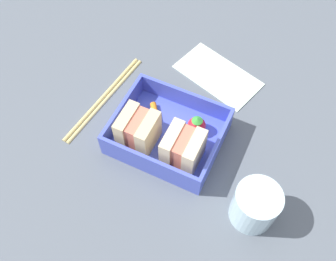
{
  "coord_description": "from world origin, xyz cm",
  "views": [
    {
      "loc": [
        -14.08,
        29.54,
        55.44
      ],
      "look_at": [
        0.0,
        0.0,
        2.7
      ],
      "focal_mm": 40.0,
      "sensor_mm": 36.0,
      "label": 1
    }
  ],
  "objects_px": {
    "chopstick_pair": "(104,97)",
    "sandwich_left": "(183,148)",
    "carrot_stick_far_left": "(155,114)",
    "drinking_glass": "(255,206)",
    "folded_napkin": "(218,75)",
    "sandwich_center_left": "(138,130)",
    "strawberry_far_left": "(197,125)"
  },
  "relations": [
    {
      "from": "sandwich_center_left",
      "to": "folded_napkin",
      "type": "bearing_deg",
      "value": -108.32
    },
    {
      "from": "sandwich_center_left",
      "to": "chopstick_pair",
      "type": "bearing_deg",
      "value": -28.56
    },
    {
      "from": "sandwich_center_left",
      "to": "strawberry_far_left",
      "type": "xyz_separation_m",
      "value": [
        -0.08,
        -0.06,
        -0.01
      ]
    },
    {
      "from": "strawberry_far_left",
      "to": "sandwich_left",
      "type": "bearing_deg",
      "value": 90.35
    },
    {
      "from": "carrot_stick_far_left",
      "to": "strawberry_far_left",
      "type": "bearing_deg",
      "value": -177.42
    },
    {
      "from": "sandwich_left",
      "to": "folded_napkin",
      "type": "distance_m",
      "value": 0.2
    },
    {
      "from": "chopstick_pair",
      "to": "folded_napkin",
      "type": "height_order",
      "value": "chopstick_pair"
    },
    {
      "from": "folded_napkin",
      "to": "strawberry_far_left",
      "type": "bearing_deg",
      "value": 95.63
    },
    {
      "from": "sandwich_center_left",
      "to": "folded_napkin",
      "type": "distance_m",
      "value": 0.21
    },
    {
      "from": "carrot_stick_far_left",
      "to": "drinking_glass",
      "type": "bearing_deg",
      "value": 156.23
    },
    {
      "from": "folded_napkin",
      "to": "carrot_stick_far_left",
      "type": "bearing_deg",
      "value": 66.4
    },
    {
      "from": "carrot_stick_far_left",
      "to": "sandwich_left",
      "type": "bearing_deg",
      "value": 144.7
    },
    {
      "from": "sandwich_left",
      "to": "folded_napkin",
      "type": "height_order",
      "value": "sandwich_left"
    },
    {
      "from": "folded_napkin",
      "to": "drinking_glass",
      "type": "bearing_deg",
      "value": 121.91
    },
    {
      "from": "sandwich_left",
      "to": "drinking_glass",
      "type": "xyz_separation_m",
      "value": [
        -0.13,
        0.04,
        -0.01
      ]
    },
    {
      "from": "carrot_stick_far_left",
      "to": "chopstick_pair",
      "type": "height_order",
      "value": "carrot_stick_far_left"
    },
    {
      "from": "sandwich_left",
      "to": "sandwich_center_left",
      "type": "relative_size",
      "value": 1.0
    },
    {
      "from": "strawberry_far_left",
      "to": "carrot_stick_far_left",
      "type": "height_order",
      "value": "strawberry_far_left"
    },
    {
      "from": "strawberry_far_left",
      "to": "chopstick_pair",
      "type": "height_order",
      "value": "strawberry_far_left"
    },
    {
      "from": "sandwich_center_left",
      "to": "chopstick_pair",
      "type": "relative_size",
      "value": 0.29
    },
    {
      "from": "carrot_stick_far_left",
      "to": "sandwich_center_left",
      "type": "bearing_deg",
      "value": 87.01
    },
    {
      "from": "sandwich_left",
      "to": "folded_napkin",
      "type": "bearing_deg",
      "value": -85.91
    },
    {
      "from": "sandwich_left",
      "to": "chopstick_pair",
      "type": "bearing_deg",
      "value": -17.09
    },
    {
      "from": "chopstick_pair",
      "to": "sandwich_left",
      "type": "bearing_deg",
      "value": 162.91
    },
    {
      "from": "sandwich_left",
      "to": "strawberry_far_left",
      "type": "bearing_deg",
      "value": -89.65
    },
    {
      "from": "sandwich_left",
      "to": "chopstick_pair",
      "type": "height_order",
      "value": "sandwich_left"
    },
    {
      "from": "carrot_stick_far_left",
      "to": "drinking_glass",
      "type": "distance_m",
      "value": 0.23
    },
    {
      "from": "chopstick_pair",
      "to": "folded_napkin",
      "type": "relative_size",
      "value": 1.38
    },
    {
      "from": "sandwich_center_left",
      "to": "carrot_stick_far_left",
      "type": "relative_size",
      "value": 1.35
    },
    {
      "from": "sandwich_left",
      "to": "carrot_stick_far_left",
      "type": "bearing_deg",
      "value": -35.3
    },
    {
      "from": "sandwich_left",
      "to": "chopstick_pair",
      "type": "distance_m",
      "value": 0.19
    },
    {
      "from": "sandwich_center_left",
      "to": "carrot_stick_far_left",
      "type": "distance_m",
      "value": 0.06
    }
  ]
}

